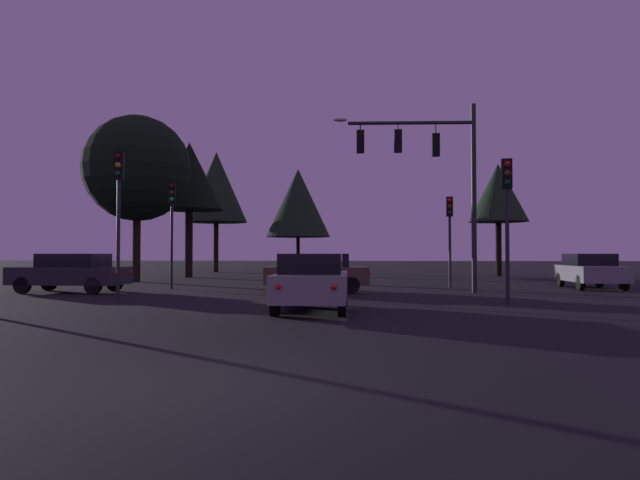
{
  "coord_description": "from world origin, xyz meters",
  "views": [
    {
      "loc": [
        1.96,
        -6.05,
        1.52
      ],
      "look_at": [
        0.45,
        13.37,
        2.02
      ],
      "focal_mm": 30.26,
      "sensor_mm": 36.0,
      "label": 1
    }
  ],
  "objects_px": {
    "traffic_signal_mast_arm": "(431,163)",
    "tree_lot_edge": "(298,203)",
    "car_crossing_left": "(71,272)",
    "traffic_light_corner_right": "(119,196)",
    "tree_behind_sign": "(189,177)",
    "car_nearside_lane": "(312,281)",
    "tree_left_far": "(137,169)",
    "car_far_lane": "(590,270)",
    "tree_center_horizon": "(216,187)",
    "traffic_light_corner_left": "(507,201)",
    "car_crossing_right": "(317,272)",
    "tree_right_cluster": "(498,193)",
    "traffic_light_median": "(450,223)",
    "traffic_light_far_side": "(172,214)"
  },
  "relations": [
    {
      "from": "tree_behind_sign",
      "to": "car_nearside_lane",
      "type": "bearing_deg",
      "value": -63.38
    },
    {
      "from": "traffic_light_corner_left",
      "to": "car_far_lane",
      "type": "bearing_deg",
      "value": 54.54
    },
    {
      "from": "traffic_signal_mast_arm",
      "to": "car_crossing_right",
      "type": "distance_m",
      "value": 6.21
    },
    {
      "from": "tree_lot_edge",
      "to": "car_nearside_lane",
      "type": "bearing_deg",
      "value": -82.47
    },
    {
      "from": "traffic_light_far_side",
      "to": "tree_left_far",
      "type": "relative_size",
      "value": 0.51
    },
    {
      "from": "traffic_signal_mast_arm",
      "to": "car_far_lane",
      "type": "relative_size",
      "value": 1.81
    },
    {
      "from": "tree_left_far",
      "to": "car_nearside_lane",
      "type": "bearing_deg",
      "value": -52.03
    },
    {
      "from": "car_crossing_right",
      "to": "tree_left_far",
      "type": "relative_size",
      "value": 0.47
    },
    {
      "from": "car_crossing_right",
      "to": "tree_right_cluster",
      "type": "height_order",
      "value": "tree_right_cluster"
    },
    {
      "from": "tree_lot_edge",
      "to": "traffic_light_far_side",
      "type": "bearing_deg",
      "value": -97.88
    },
    {
      "from": "car_nearside_lane",
      "to": "tree_behind_sign",
      "type": "relative_size",
      "value": 0.48
    },
    {
      "from": "traffic_light_corner_left",
      "to": "car_nearside_lane",
      "type": "height_order",
      "value": "traffic_light_corner_left"
    },
    {
      "from": "traffic_light_corner_right",
      "to": "car_nearside_lane",
      "type": "distance_m",
      "value": 7.66
    },
    {
      "from": "traffic_light_median",
      "to": "car_nearside_lane",
      "type": "xyz_separation_m",
      "value": [
        -5.3,
        -10.55,
        -2.13
      ]
    },
    {
      "from": "traffic_light_corner_left",
      "to": "car_nearside_lane",
      "type": "relative_size",
      "value": 1.06
    },
    {
      "from": "traffic_light_median",
      "to": "car_nearside_lane",
      "type": "bearing_deg",
      "value": -116.69
    },
    {
      "from": "car_far_lane",
      "to": "tree_left_far",
      "type": "xyz_separation_m",
      "value": [
        -22.0,
        3.75,
        5.31
      ]
    },
    {
      "from": "traffic_light_corner_right",
      "to": "car_crossing_right",
      "type": "relative_size",
      "value": 1.15
    },
    {
      "from": "traffic_signal_mast_arm",
      "to": "tree_behind_sign",
      "type": "bearing_deg",
      "value": 138.24
    },
    {
      "from": "traffic_light_median",
      "to": "tree_right_cluster",
      "type": "height_order",
      "value": "tree_right_cluster"
    },
    {
      "from": "tree_behind_sign",
      "to": "tree_left_far",
      "type": "bearing_deg",
      "value": -100.17
    },
    {
      "from": "traffic_light_corner_right",
      "to": "tree_behind_sign",
      "type": "height_order",
      "value": "tree_behind_sign"
    },
    {
      "from": "traffic_light_corner_right",
      "to": "tree_left_far",
      "type": "xyz_separation_m",
      "value": [
        -4.12,
        11.03,
        2.68
      ]
    },
    {
      "from": "tree_lot_edge",
      "to": "car_crossing_left",
      "type": "bearing_deg",
      "value": -104.53
    },
    {
      "from": "traffic_light_corner_left",
      "to": "tree_behind_sign",
      "type": "xyz_separation_m",
      "value": [
        -15.42,
        17.22,
        3.36
      ]
    },
    {
      "from": "tree_lot_edge",
      "to": "tree_right_cluster",
      "type": "bearing_deg",
      "value": -24.05
    },
    {
      "from": "tree_behind_sign",
      "to": "traffic_light_far_side",
      "type": "bearing_deg",
      "value": -75.45
    },
    {
      "from": "traffic_light_median",
      "to": "car_crossing_left",
      "type": "distance_m",
      "value": 16.15
    },
    {
      "from": "car_nearside_lane",
      "to": "tree_lot_edge",
      "type": "xyz_separation_m",
      "value": [
        -3.92,
        29.7,
        4.91
      ]
    },
    {
      "from": "car_crossing_right",
      "to": "traffic_light_corner_left",
      "type": "bearing_deg",
      "value": -37.91
    },
    {
      "from": "traffic_light_corner_right",
      "to": "car_crossing_left",
      "type": "height_order",
      "value": "traffic_light_corner_right"
    },
    {
      "from": "tree_lot_edge",
      "to": "traffic_light_corner_right",
      "type": "bearing_deg",
      "value": -95.77
    },
    {
      "from": "traffic_light_corner_right",
      "to": "traffic_light_median",
      "type": "relative_size",
      "value": 1.18
    },
    {
      "from": "traffic_signal_mast_arm",
      "to": "car_nearside_lane",
      "type": "height_order",
      "value": "traffic_signal_mast_arm"
    },
    {
      "from": "traffic_light_corner_left",
      "to": "car_crossing_right",
      "type": "height_order",
      "value": "traffic_light_corner_left"
    },
    {
      "from": "tree_behind_sign",
      "to": "tree_center_horizon",
      "type": "bearing_deg",
      "value": 95.39
    },
    {
      "from": "traffic_signal_mast_arm",
      "to": "tree_right_cluster",
      "type": "bearing_deg",
      "value": 67.81
    },
    {
      "from": "traffic_light_corner_left",
      "to": "car_nearside_lane",
      "type": "xyz_separation_m",
      "value": [
        -5.67,
        -2.25,
        -2.3
      ]
    },
    {
      "from": "car_far_lane",
      "to": "tree_center_horizon",
      "type": "bearing_deg",
      "value": 138.74
    },
    {
      "from": "traffic_light_corner_left",
      "to": "tree_lot_edge",
      "type": "bearing_deg",
      "value": 109.27
    },
    {
      "from": "tree_left_far",
      "to": "tree_center_horizon",
      "type": "bearing_deg",
      "value": 89.66
    },
    {
      "from": "traffic_light_median",
      "to": "tree_behind_sign",
      "type": "distance_m",
      "value": 17.85
    },
    {
      "from": "traffic_signal_mast_arm",
      "to": "tree_left_far",
      "type": "bearing_deg",
      "value": 155.8
    },
    {
      "from": "car_crossing_left",
      "to": "tree_lot_edge",
      "type": "bearing_deg",
      "value": 75.47
    },
    {
      "from": "traffic_signal_mast_arm",
      "to": "tree_lot_edge",
      "type": "xyz_separation_m",
      "value": [
        -7.97,
        22.56,
        0.62
      ]
    },
    {
      "from": "traffic_light_far_side",
      "to": "tree_left_far",
      "type": "distance_m",
      "value": 7.27
    },
    {
      "from": "traffic_light_corner_right",
      "to": "tree_left_far",
      "type": "height_order",
      "value": "tree_left_far"
    },
    {
      "from": "traffic_signal_mast_arm",
      "to": "traffic_light_median",
      "type": "xyz_separation_m",
      "value": [
        1.26,
        3.41,
        -2.16
      ]
    },
    {
      "from": "traffic_signal_mast_arm",
      "to": "car_far_lane",
      "type": "height_order",
      "value": "traffic_signal_mast_arm"
    },
    {
      "from": "tree_behind_sign",
      "to": "tree_right_cluster",
      "type": "bearing_deg",
      "value": 10.43
    }
  ]
}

